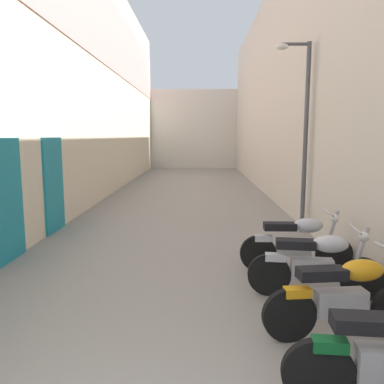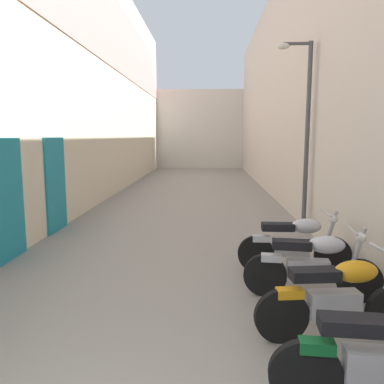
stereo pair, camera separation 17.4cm
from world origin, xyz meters
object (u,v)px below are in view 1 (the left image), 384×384
Objects in this scene: motorcycle_fifth at (297,242)px; motorcycle_fourth at (316,263)px; street_lamp at (302,123)px; motorcycle_third at (346,295)px.

motorcycle_fourth is at bearing -90.00° from motorcycle_fifth.
motorcycle_fourth is at bearing -100.52° from street_lamp.
motorcycle_fourth is 1.07m from motorcycle_fifth.
motorcycle_fifth is at bearing -104.59° from street_lamp.
motorcycle_third is 2.15m from motorcycle_fifth.
street_lamp is at bearing 75.41° from motorcycle_fifth.
motorcycle_fourth is 4.31m from street_lamp.
motorcycle_third is 0.43× the size of street_lamp.
motorcycle_fifth is at bearing 90.00° from motorcycle_fourth.
street_lamp is (0.69, 3.73, 2.03)m from motorcycle_fourth.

